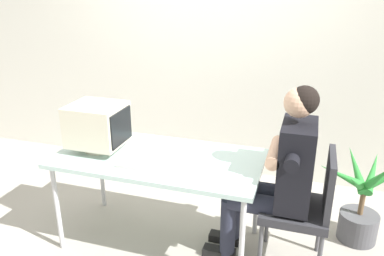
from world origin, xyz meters
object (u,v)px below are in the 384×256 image
Objects in this scene: crt_monitor at (98,125)px; person_seated at (279,172)px; office_chair at (305,204)px; desk at (159,162)px; keyboard at (140,154)px; potted_plant at (361,205)px.

person_seated is at bearing 2.80° from crt_monitor.
desk is at bearing -177.65° from office_chair.
office_chair is at bearing 3.35° from keyboard.
crt_monitor is at bearing -165.23° from potted_plant.
desk is at bearing 2.68° from crt_monitor.
office_chair reaches higher than keyboard.
crt_monitor reaches higher than desk.
office_chair is (1.52, 0.06, -0.42)m from crt_monitor.
potted_plant is at bearing 46.79° from office_chair.
keyboard is 0.53× the size of office_chair.
potted_plant is (1.94, 0.51, -0.62)m from crt_monitor.
keyboard is 0.99m from person_seated.
keyboard is at bearing -168.75° from desk.
desk is at bearing 11.25° from keyboard.
keyboard reaches higher than desk.
person_seated is 0.86m from potted_plant.
crt_monitor is at bearing -177.20° from person_seated.
office_chair is 0.64m from potted_plant.
desk is 1.13× the size of person_seated.
potted_plant is (0.61, 0.45, -0.41)m from person_seated.
keyboard is at bearing -176.65° from office_chair.
crt_monitor is 0.38m from keyboard.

